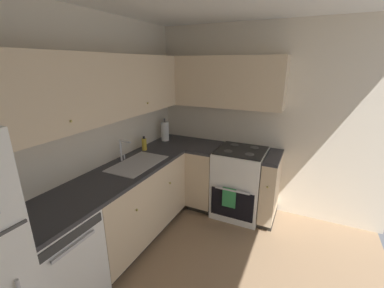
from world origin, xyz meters
TOP-DOWN VIEW (x-y plane):
  - wall_back at (0.00, 1.50)m, footprint 3.56×0.05m
  - wall_right at (1.75, 0.00)m, footprint 0.05×3.05m
  - dishwasher at (-0.62, 1.17)m, footprint 0.60×0.63m
  - lower_cabinets_back at (0.41, 1.18)m, footprint 1.44×0.62m
  - countertop_back at (0.40, 1.17)m, footprint 2.65×0.60m
  - lower_cabinets_right at (1.43, 0.40)m, footprint 0.62×1.16m
  - countertop_right at (1.43, 0.40)m, footprint 0.60×1.16m
  - oven_range at (1.45, 0.21)m, footprint 0.68×0.62m
  - upper_cabinets_back at (0.24, 1.31)m, footprint 2.33×0.34m
  - upper_cabinets_right at (1.57, 0.62)m, footprint 0.32×1.71m
  - sink at (0.50, 1.14)m, footprint 0.68×0.40m
  - faucet at (0.51, 1.35)m, footprint 0.07×0.16m
  - soap_bottle at (0.92, 1.35)m, footprint 0.06×0.06m
  - paper_towel_roll at (1.41, 1.33)m, footprint 0.11×0.11m

SIDE VIEW (x-z plane):
  - dishwasher at x=-0.62m, z-range 0.00..0.87m
  - lower_cabinets_back at x=0.41m, z-range 0.00..0.88m
  - lower_cabinets_right at x=1.43m, z-range 0.00..0.88m
  - oven_range at x=1.45m, z-range -0.07..0.99m
  - sink at x=0.50m, z-range 0.82..0.92m
  - countertop_back at x=0.40m, z-range 0.87..0.91m
  - countertop_right at x=1.43m, z-range 0.87..0.91m
  - soap_bottle at x=0.92m, z-range 0.89..1.08m
  - paper_towel_roll at x=1.41m, z-range 0.88..1.21m
  - faucet at x=0.51m, z-range 0.93..1.18m
  - wall_back at x=0.00m, z-range 0.00..2.47m
  - wall_right at x=1.75m, z-range 0.00..2.47m
  - upper_cabinets_back at x=0.24m, z-range 1.44..2.07m
  - upper_cabinets_right at x=1.57m, z-range 1.44..2.07m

